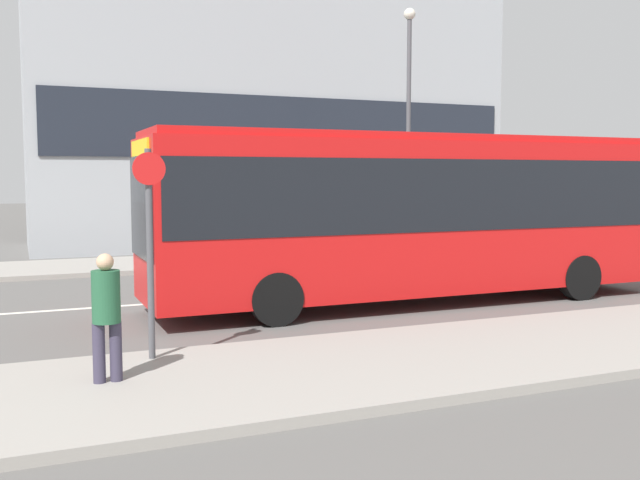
# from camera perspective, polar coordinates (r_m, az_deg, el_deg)

# --- Properties ---
(ground_plane) EXTENTS (120.00, 120.00, 0.00)m
(ground_plane) POSITION_cam_1_polar(r_m,az_deg,el_deg) (15.77, -4.49, -4.50)
(ground_plane) COLOR #595654
(sidewalk_near) EXTENTS (44.00, 3.50, 0.13)m
(sidewalk_near) POSITION_cam_1_polar(r_m,az_deg,el_deg) (10.15, 6.92, -9.57)
(sidewalk_near) COLOR gray
(sidewalk_near) RESTS_ON ground_plane
(sidewalk_far) EXTENTS (44.00, 3.50, 0.13)m
(sidewalk_far) POSITION_cam_1_polar(r_m,az_deg,el_deg) (21.72, -9.72, -1.73)
(sidewalk_far) COLOR gray
(sidewalk_far) RESTS_ON ground_plane
(lane_centerline) EXTENTS (41.80, 0.16, 0.01)m
(lane_centerline) POSITION_cam_1_polar(r_m,az_deg,el_deg) (15.77, -4.49, -4.49)
(lane_centerline) COLOR silver
(lane_centerline) RESTS_ON ground_plane
(apartment_block_left_tower) EXTENTS (18.05, 5.89, 15.89)m
(apartment_block_left_tower) POSITION_cam_1_polar(r_m,az_deg,el_deg) (29.18, -4.18, 15.59)
(apartment_block_left_tower) COLOR #9EA3A8
(apartment_block_left_tower) RESTS_ON ground_plane
(city_bus) EXTENTS (11.12, 2.50, 3.46)m
(city_bus) POSITION_cam_1_polar(r_m,az_deg,el_deg) (14.89, 7.51, 2.59)
(city_bus) COLOR red
(city_bus) RESTS_ON ground_plane
(parked_car_0) EXTENTS (3.94, 1.75, 1.43)m
(parked_car_0) POSITION_cam_1_polar(r_m,az_deg,el_deg) (25.59, 21.18, 0.38)
(parked_car_0) COLOR maroon
(parked_car_0) RESTS_ON ground_plane
(pedestrian_near_stop) EXTENTS (0.35, 0.34, 1.58)m
(pedestrian_near_stop) POSITION_cam_1_polar(r_m,az_deg,el_deg) (9.04, -16.72, -5.38)
(pedestrian_near_stop) COLOR #383347
(pedestrian_near_stop) RESTS_ON sidewalk_near
(bus_stop_sign) EXTENTS (0.44, 0.12, 2.87)m
(bus_stop_sign) POSITION_cam_1_polar(r_m,az_deg,el_deg) (9.93, -13.46, 0.17)
(bus_stop_sign) COLOR #4C4C51
(bus_stop_sign) RESTS_ON sidewalk_near
(street_lamp) EXTENTS (0.36, 0.36, 7.68)m
(street_lamp) POSITION_cam_1_polar(r_m,az_deg,el_deg) (22.82, 7.10, 10.42)
(street_lamp) COLOR #4C4C51
(street_lamp) RESTS_ON sidewalk_far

